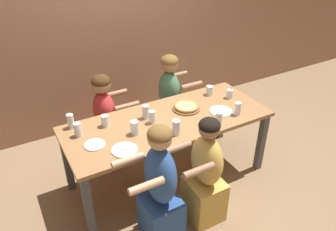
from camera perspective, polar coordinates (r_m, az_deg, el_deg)
ground_plane at (r=3.77m, az=0.00°, el=-10.66°), size 18.00×18.00×0.00m
restaurant_back_panel at (r=4.28m, az=-10.42°, el=18.40°), size 10.00×0.06×3.20m
dining_table at (r=3.35m, az=0.00°, el=-1.95°), size 2.10×0.85×0.76m
pizza_board_main at (r=3.48m, az=3.20°, el=1.49°), size 0.29×0.29×0.05m
empty_plate_a at (r=3.02m, az=-12.65°, el=-5.00°), size 0.19×0.19×0.02m
empty_plate_b at (r=2.91m, az=-7.58°, el=-5.96°), size 0.23×0.23×0.02m
empty_plate_c at (r=3.48m, az=9.17°, el=0.75°), size 0.24×0.24×0.02m
cocktail_glass_blue at (r=3.76m, az=10.63°, el=3.67°), size 0.07×0.07×0.12m
drinking_glass_a at (r=3.23m, az=8.79°, el=-0.71°), size 0.07×0.07×0.14m
drinking_glass_b at (r=3.08m, az=-5.82°, el=-2.25°), size 0.08×0.08×0.14m
drinking_glass_c at (r=3.24m, az=-10.94°, el=-0.91°), size 0.07×0.07×0.12m
drinking_glass_d at (r=3.29m, az=-16.59°, el=-1.03°), size 0.07×0.07×0.15m
drinking_glass_e at (r=3.06m, az=1.45°, el=-2.25°), size 0.08×0.08×0.15m
drinking_glass_f at (r=3.79m, az=7.21°, el=4.27°), size 0.08×0.08×0.11m
drinking_glass_g at (r=3.15m, az=-15.42°, el=-2.53°), size 0.07×0.07×0.14m
drinking_glass_h at (r=3.23m, az=-2.78°, el=-0.41°), size 0.06×0.06×0.13m
drinking_glass_i at (r=3.31m, az=-3.92°, el=0.65°), size 0.07×0.07×0.14m
drinking_glass_j at (r=3.44m, az=12.02°, el=1.06°), size 0.07×0.07×0.14m
diner_far_midleft at (r=3.80m, az=-10.74°, el=-1.21°), size 0.51×0.40×1.11m
diner_far_midright at (r=4.06m, az=0.29°, el=2.24°), size 0.51×0.40×1.17m
diner_near_center at (r=3.04m, az=6.50°, el=-10.40°), size 0.51×0.40×1.11m
diner_near_midleft at (r=2.83m, az=-1.36°, el=-12.89°), size 0.51×0.40×1.19m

